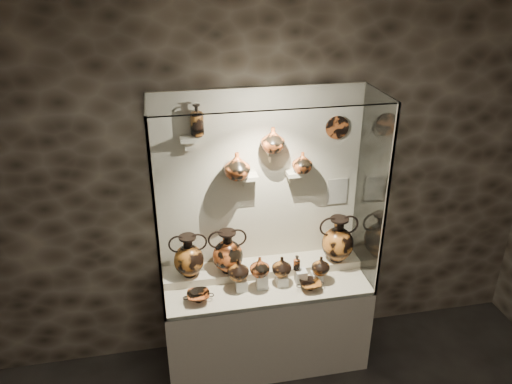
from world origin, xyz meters
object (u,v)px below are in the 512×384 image
jug_e (321,265)px  kylix_right (310,284)px  amphora_mid (228,251)px  jug_a (238,269)px  jug_b (260,267)px  ovoid_vase_b (273,140)px  amphora_right (338,239)px  lekythos_small (297,262)px  kylix_left (198,296)px  lekythos_tall (197,119)px  ovoid_vase_a (237,166)px  ovoid_vase_c (302,162)px  jug_c (282,266)px  amphora_left (189,256)px

jug_e → kylix_right: bearing=-125.6°
amphora_mid → jug_a: 0.20m
jug_b → ovoid_vase_b: (0.15, 0.26, 0.97)m
amphora_right → lekythos_small: amphora_right is taller
kylix_left → lekythos_tall: lekythos_tall is taller
amphora_right → ovoid_vase_a: ovoid_vase_a is taller
kylix_right → ovoid_vase_c: 1.00m
jug_e → ovoid_vase_a: bearing=175.0°
ovoid_vase_b → ovoid_vase_c: (0.25, 0.01, -0.21)m
lekythos_tall → ovoid_vase_a: bearing=-32.5°
jug_b → kylix_right: (0.40, -0.09, -0.17)m
amphora_right → kylix_right: 0.48m
jug_b → ovoid_vase_c: (0.40, 0.27, 0.76)m
jug_a → ovoid_vase_b: 1.07m
jug_c → ovoid_vase_c: 0.86m
lekythos_tall → ovoid_vase_c: (0.82, -0.03, -0.40)m
jug_b → kylix_right: bearing=-11.0°
ovoid_vase_a → ovoid_vase_b: (0.28, 0.01, 0.19)m
jug_a → kylix_left: size_ratio=0.77×
jug_c → ovoid_vase_c: ovoid_vase_c is taller
jug_b → kylix_left: 0.54m
amphora_right → ovoid_vase_c: ovoid_vase_c is taller
amphora_left → lekythos_tall: lekythos_tall is taller
kylix_right → ovoid_vase_c: (-0.00, 0.36, 0.93)m
lekythos_tall → amphora_left: bearing=-167.6°
amphora_mid → ovoid_vase_a: 0.74m
jug_c → ovoid_vase_c: size_ratio=0.99×
amphora_mid → kylix_right: 0.73m
ovoid_vase_b → jug_b: bearing=-107.1°
amphora_mid → lekythos_small: amphora_mid is taller
kylix_right → ovoid_vase_b: (-0.25, 0.35, 1.14)m
amphora_mid → ovoid_vase_b: 1.00m
jug_a → ovoid_vase_a: (0.04, 0.22, 0.81)m
kylix_right → ovoid_vase_c: size_ratio=1.29×
jug_a → lekythos_tall: 1.24m
lekythos_small → ovoid_vase_a: ovoid_vase_a is taller
jug_b → jug_e: jug_b is taller
jug_a → amphora_right: bearing=13.4°
jug_c → jug_e: size_ratio=1.06×
jug_a → jug_e: bearing=0.6°
amphora_mid → jug_c: (0.42, -0.17, -0.09)m
jug_a → lekythos_small: 0.48m
amphora_left → lekythos_tall: (0.13, 0.09, 1.12)m
amphora_left → ovoid_vase_a: bearing=16.6°
ovoid_vase_a → ovoid_vase_b: size_ratio=1.11×
lekythos_tall → ovoid_vase_c: size_ratio=1.59×
ovoid_vase_a → ovoid_vase_c: bearing=20.7°
amphora_left → ovoid_vase_a: ovoid_vase_a is taller
amphora_left → kylix_right: bearing=-6.7°
amphora_right → jug_e: bearing=-150.4°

